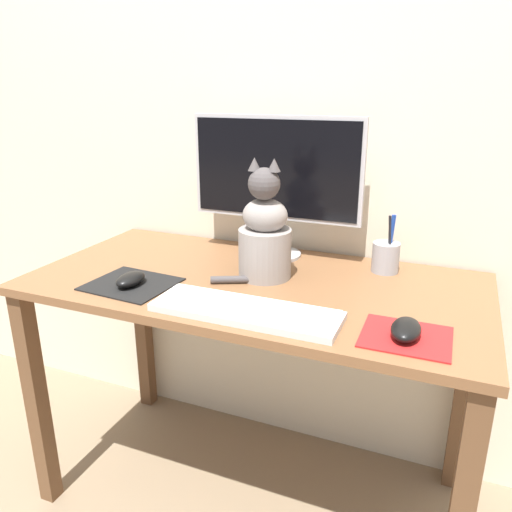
{
  "coord_description": "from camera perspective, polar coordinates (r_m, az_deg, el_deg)",
  "views": [
    {
      "loc": [
        0.51,
        -1.23,
        1.28
      ],
      "look_at": [
        0.05,
        -0.09,
        0.86
      ],
      "focal_mm": 35.0,
      "sensor_mm": 36.0,
      "label": 1
    }
  ],
  "objects": [
    {
      "name": "keyboard",
      "position": [
        1.21,
        -1.21,
        -6.23
      ],
      "size": [
        0.47,
        0.15,
        0.02
      ],
      "rotation": [
        0.0,
        0.0,
        -0.0
      ],
      "color": "silver",
      "rests_on": "desk"
    },
    {
      "name": "cat",
      "position": [
        1.41,
        0.98,
        2.47
      ],
      "size": [
        0.21,
        0.2,
        0.34
      ],
      "rotation": [
        0.0,
        0.0,
        0.09
      ],
      "color": "gray",
      "rests_on": "desk"
    },
    {
      "name": "monitor",
      "position": [
        1.57,
        2.25,
        9.0
      ],
      "size": [
        0.55,
        0.17,
        0.44
      ],
      "color": "#B2B2B7",
      "rests_on": "desk"
    },
    {
      "name": "computer_mouse_left",
      "position": [
        1.42,
        -14.15,
        -2.58
      ],
      "size": [
        0.06,
        0.1,
        0.03
      ],
      "color": "black",
      "rests_on": "mousepad_left"
    },
    {
      "name": "pen_cup",
      "position": [
        1.53,
        14.61,
        -0.05
      ],
      "size": [
        0.08,
        0.08,
        0.18
      ],
      "color": "#99999E",
      "rests_on": "desk"
    },
    {
      "name": "wall_back",
      "position": [
        1.66,
        4.62,
        17.85
      ],
      "size": [
        7.0,
        0.04,
        2.5
      ],
      "color": "beige",
      "rests_on": "ground_plane"
    },
    {
      "name": "computer_mouse_right",
      "position": [
        1.15,
        16.76,
        -8.03
      ],
      "size": [
        0.06,
        0.11,
        0.04
      ],
      "color": "black",
      "rests_on": "mousepad_right"
    },
    {
      "name": "mousepad_left",
      "position": [
        1.44,
        -14.04,
        -3.13
      ],
      "size": [
        0.24,
        0.22,
        0.0
      ],
      "rotation": [
        0.0,
        0.0,
        -0.07
      ],
      "color": "black",
      "rests_on": "desk"
    },
    {
      "name": "mousepad_right",
      "position": [
        1.16,
        16.77,
        -8.84
      ],
      "size": [
        0.19,
        0.17,
        0.0
      ],
      "rotation": [
        0.0,
        0.0,
        0.01
      ],
      "color": "red",
      "rests_on": "desk"
    },
    {
      "name": "desk",
      "position": [
        1.47,
        -0.25,
        -6.72
      ],
      "size": [
        1.29,
        0.64,
        0.75
      ],
      "color": "brown",
      "rests_on": "ground_plane"
    },
    {
      "name": "ground_plane",
      "position": [
        1.84,
        -0.22,
        -25.02
      ],
      "size": [
        12.0,
        12.0,
        0.0
      ],
      "primitive_type": "plane",
      "color": "#847056"
    }
  ]
}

